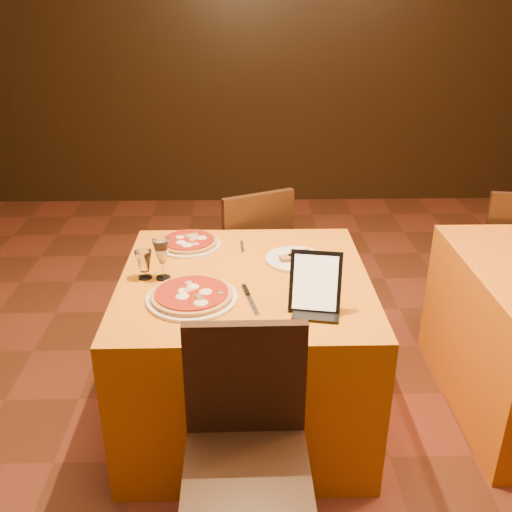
{
  "coord_description": "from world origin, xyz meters",
  "views": [
    {
      "loc": [
        -0.27,
        -1.92,
        1.9
      ],
      "look_at": [
        -0.22,
        0.31,
        0.86
      ],
      "focal_mm": 40.0,
      "sensor_mm": 36.0,
      "label": 1
    }
  ],
  "objects_px": {
    "chair_main_far": "(244,257)",
    "water_glass": "(144,265)",
    "main_table": "(245,348)",
    "pizza_far": "(188,243)",
    "chair_side_far": "(507,256)",
    "chair_main_near": "(247,471)",
    "tablet": "(315,282)",
    "wine_glass": "(162,259)",
    "pizza_near": "(192,296)"
  },
  "relations": [
    {
      "from": "main_table",
      "to": "chair_main_far",
      "type": "height_order",
      "value": "chair_main_far"
    },
    {
      "from": "pizza_near",
      "to": "water_glass",
      "type": "xyz_separation_m",
      "value": [
        -0.22,
        0.2,
        0.05
      ]
    },
    {
      "from": "main_table",
      "to": "wine_glass",
      "type": "height_order",
      "value": "wine_glass"
    },
    {
      "from": "main_table",
      "to": "tablet",
      "type": "bearing_deg",
      "value": -45.96
    },
    {
      "from": "chair_main_near",
      "to": "water_glass",
      "type": "height_order",
      "value": "chair_main_near"
    },
    {
      "from": "chair_main_near",
      "to": "tablet",
      "type": "bearing_deg",
      "value": 63.03
    },
    {
      "from": "pizza_near",
      "to": "wine_glass",
      "type": "relative_size",
      "value": 1.98
    },
    {
      "from": "chair_side_far",
      "to": "water_glass",
      "type": "distance_m",
      "value": 2.21
    },
    {
      "from": "pizza_far",
      "to": "water_glass",
      "type": "height_order",
      "value": "water_glass"
    },
    {
      "from": "tablet",
      "to": "wine_glass",
      "type": "bearing_deg",
      "value": 166.41
    },
    {
      "from": "chair_main_near",
      "to": "wine_glass",
      "type": "height_order",
      "value": "wine_glass"
    },
    {
      "from": "main_table",
      "to": "pizza_far",
      "type": "xyz_separation_m",
      "value": [
        -0.28,
        0.34,
        0.39
      ]
    },
    {
      "from": "chair_main_near",
      "to": "pizza_far",
      "type": "relative_size",
      "value": 2.86
    },
    {
      "from": "chair_main_near",
      "to": "pizza_near",
      "type": "distance_m",
      "value": 0.74
    },
    {
      "from": "chair_main_far",
      "to": "pizza_near",
      "type": "xyz_separation_m",
      "value": [
        -0.22,
        -1.04,
        0.31
      ]
    },
    {
      "from": "chair_main_far",
      "to": "wine_glass",
      "type": "bearing_deg",
      "value": 42.28
    },
    {
      "from": "main_table",
      "to": "wine_glass",
      "type": "distance_m",
      "value": 0.59
    },
    {
      "from": "chair_main_far",
      "to": "chair_side_far",
      "type": "xyz_separation_m",
      "value": [
        1.58,
        -0.02,
        0.0
      ]
    },
    {
      "from": "chair_main_near",
      "to": "chair_main_far",
      "type": "bearing_deg",
      "value": 89.44
    },
    {
      "from": "chair_main_far",
      "to": "main_table",
      "type": "bearing_deg",
      "value": 65.27
    },
    {
      "from": "chair_main_near",
      "to": "wine_glass",
      "type": "xyz_separation_m",
      "value": [
        -0.36,
        0.83,
        0.39
      ]
    },
    {
      "from": "main_table",
      "to": "pizza_far",
      "type": "distance_m",
      "value": 0.59
    },
    {
      "from": "chair_main_near",
      "to": "chair_side_far",
      "type": "bearing_deg",
      "value": 45.83
    },
    {
      "from": "main_table",
      "to": "wine_glass",
      "type": "xyz_separation_m",
      "value": [
        -0.36,
        -0.01,
        0.47
      ]
    },
    {
      "from": "chair_main_near",
      "to": "chair_side_far",
      "type": "distance_m",
      "value": 2.29
    },
    {
      "from": "main_table",
      "to": "water_glass",
      "type": "bearing_deg",
      "value": -179.79
    },
    {
      "from": "main_table",
      "to": "chair_main_far",
      "type": "bearing_deg",
      "value": 90.0
    },
    {
      "from": "chair_main_near",
      "to": "pizza_far",
      "type": "xyz_separation_m",
      "value": [
        -0.28,
        1.18,
        0.31
      ]
    },
    {
      "from": "main_table",
      "to": "chair_side_far",
      "type": "relative_size",
      "value": 1.21
    },
    {
      "from": "chair_main_far",
      "to": "chair_side_far",
      "type": "distance_m",
      "value": 1.58
    },
    {
      "from": "pizza_near",
      "to": "tablet",
      "type": "bearing_deg",
      "value": -9.64
    },
    {
      "from": "chair_main_near",
      "to": "tablet",
      "type": "relative_size",
      "value": 3.73
    },
    {
      "from": "wine_glass",
      "to": "chair_side_far",
      "type": "bearing_deg",
      "value": 23.12
    },
    {
      "from": "wine_glass",
      "to": "tablet",
      "type": "height_order",
      "value": "tablet"
    },
    {
      "from": "chair_side_far",
      "to": "wine_glass",
      "type": "height_order",
      "value": "wine_glass"
    },
    {
      "from": "wine_glass",
      "to": "water_glass",
      "type": "relative_size",
      "value": 1.46
    },
    {
      "from": "chair_main_near",
      "to": "main_table",
      "type": "bearing_deg",
      "value": 89.44
    },
    {
      "from": "chair_main_far",
      "to": "chair_side_far",
      "type": "height_order",
      "value": "same"
    },
    {
      "from": "wine_glass",
      "to": "tablet",
      "type": "bearing_deg",
      "value": -23.64
    },
    {
      "from": "chair_main_far",
      "to": "water_glass",
      "type": "height_order",
      "value": "chair_main_far"
    },
    {
      "from": "pizza_far",
      "to": "tablet",
      "type": "relative_size",
      "value": 1.3
    },
    {
      "from": "chair_side_far",
      "to": "pizza_far",
      "type": "xyz_separation_m",
      "value": [
        -1.86,
        -0.48,
        0.31
      ]
    },
    {
      "from": "main_table",
      "to": "chair_side_far",
      "type": "height_order",
      "value": "chair_side_far"
    },
    {
      "from": "chair_main_near",
      "to": "pizza_near",
      "type": "relative_size",
      "value": 2.42
    },
    {
      "from": "water_glass",
      "to": "main_table",
      "type": "bearing_deg",
      "value": 0.21
    },
    {
      "from": "chair_main_near",
      "to": "water_glass",
      "type": "relative_size",
      "value": 7.0
    },
    {
      "from": "main_table",
      "to": "tablet",
      "type": "xyz_separation_m",
      "value": [
        0.28,
        -0.29,
        0.49
      ]
    },
    {
      "from": "pizza_near",
      "to": "tablet",
      "type": "height_order",
      "value": "tablet"
    },
    {
      "from": "chair_main_far",
      "to": "tablet",
      "type": "distance_m",
      "value": 1.23
    },
    {
      "from": "chair_side_far",
      "to": "water_glass",
      "type": "relative_size",
      "value": 7.0
    }
  ]
}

